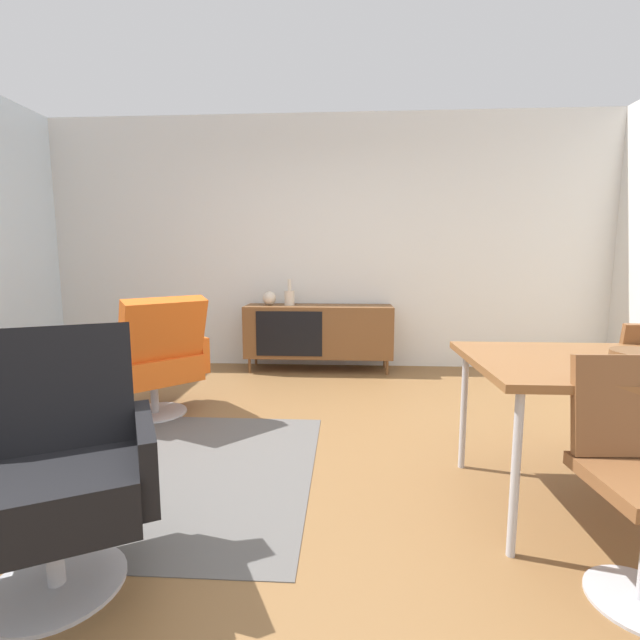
# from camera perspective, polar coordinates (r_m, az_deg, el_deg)

# --- Properties ---
(ground_plane) EXTENTS (8.32, 8.32, 0.00)m
(ground_plane) POSITION_cam_1_polar(r_m,az_deg,el_deg) (2.74, -1.83, -18.36)
(ground_plane) COLOR brown
(wall_back) EXTENTS (6.80, 0.12, 2.80)m
(wall_back) POSITION_cam_1_polar(r_m,az_deg,el_deg) (5.06, 0.81, 9.93)
(wall_back) COLOR silver
(wall_back) RESTS_ON ground_plane
(sideboard) EXTENTS (1.60, 0.45, 0.72)m
(sideboard) POSITION_cam_1_polar(r_m,az_deg,el_deg) (4.82, -0.20, -1.42)
(sideboard) COLOR brown
(sideboard) RESTS_ON ground_plane
(vase_cobalt) EXTENTS (0.11, 0.11, 0.28)m
(vase_cobalt) POSITION_cam_1_polar(r_m,az_deg,el_deg) (4.81, -3.99, 3.02)
(vase_cobalt) COLOR beige
(vase_cobalt) RESTS_ON sideboard
(vase_sculptural_dark) EXTENTS (0.14, 0.14, 0.15)m
(vase_sculptural_dark) POSITION_cam_1_polar(r_m,az_deg,el_deg) (4.84, -6.60, 2.83)
(vase_sculptural_dark) COLOR beige
(vase_sculptural_dark) RESTS_ON sideboard
(dining_chair_back_right) EXTENTS (0.42, 0.44, 0.86)m
(dining_chair_back_right) POSITION_cam_1_polar(r_m,az_deg,el_deg) (3.26, 36.06, -6.81)
(dining_chair_back_right) COLOR brown
(dining_chair_back_right) RESTS_ON ground_plane
(lounge_chair_red) EXTENTS (0.91, 0.91, 0.95)m
(lounge_chair_red) POSITION_cam_1_polar(r_m,az_deg,el_deg) (3.60, -20.57, -4.58)
(lounge_chair_red) COLOR #D85919
(lounge_chair_red) RESTS_ON ground_plane
(armchair_black_shell) EXTENTS (0.88, 0.86, 0.95)m
(armchair_black_shell) POSITION_cam_1_polar(r_m,az_deg,el_deg) (1.98, -31.71, -15.26)
(armchair_black_shell) COLOR black
(armchair_black_shell) RESTS_ON ground_plane
(side_table_round) EXTENTS (0.44, 0.44, 0.52)m
(side_table_round) POSITION_cam_1_polar(r_m,az_deg,el_deg) (3.57, -27.57, -7.50)
(side_table_round) COLOR white
(side_table_round) RESTS_ON ground_plane
(fruit_bowl) EXTENTS (0.20, 0.20, 0.11)m
(fruit_bowl) POSITION_cam_1_polar(r_m,az_deg,el_deg) (3.51, -27.81, -3.68)
(fruit_bowl) COLOR #262628
(fruit_bowl) RESTS_ON side_table_round
(area_rug) EXTENTS (2.20, 1.70, 0.01)m
(area_rug) POSITION_cam_1_polar(r_m,az_deg,el_deg) (2.93, -24.13, -17.19)
(area_rug) COLOR #595654
(area_rug) RESTS_ON ground_plane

